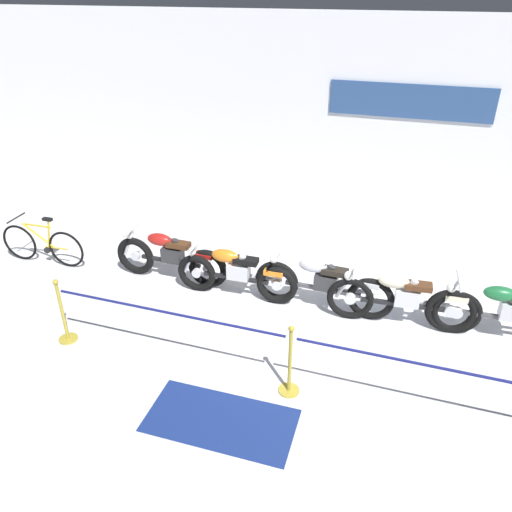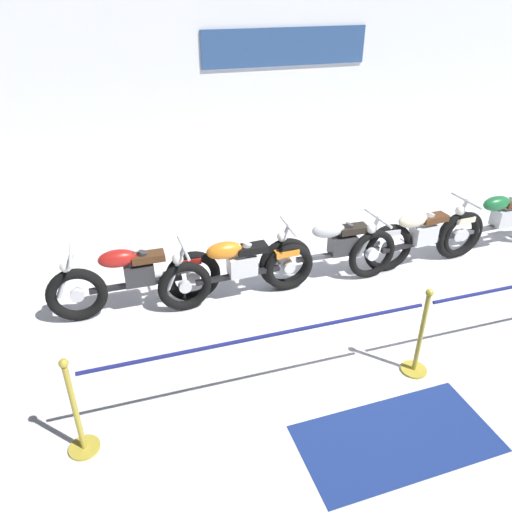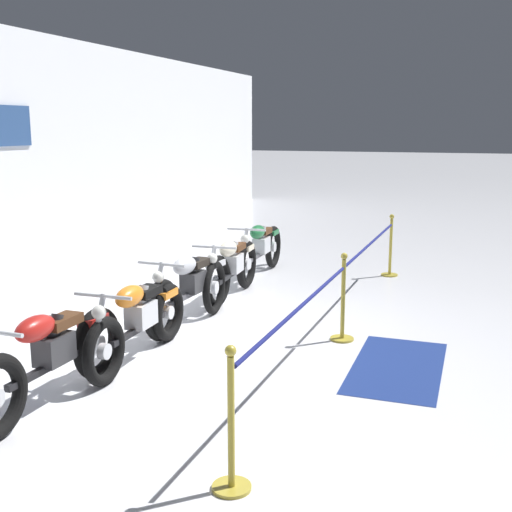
% 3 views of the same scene
% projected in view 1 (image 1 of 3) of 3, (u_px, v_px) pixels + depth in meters
% --- Properties ---
extents(ground_plane, '(120.00, 120.00, 0.00)m').
position_uv_depth(ground_plane, '(311.00, 327.00, 7.76)').
color(ground_plane, silver).
extents(back_wall, '(28.00, 0.29, 4.20)m').
position_uv_depth(back_wall, '(368.00, 116.00, 11.00)').
color(back_wall, white).
rests_on(back_wall, ground).
extents(motorcycle_red_0, '(2.15, 0.62, 0.94)m').
position_uv_depth(motorcycle_red_0, '(170.00, 257.00, 8.77)').
color(motorcycle_red_0, black).
rests_on(motorcycle_red_0, ground).
extents(motorcycle_orange_1, '(2.10, 0.62, 0.92)m').
position_uv_depth(motorcycle_orange_1, '(235.00, 273.00, 8.30)').
color(motorcycle_orange_1, black).
rests_on(motorcycle_orange_1, ground).
extents(motorcycle_silver_2, '(2.28, 0.62, 0.95)m').
position_uv_depth(motorcycle_silver_2, '(322.00, 284.00, 7.97)').
color(motorcycle_silver_2, black).
rests_on(motorcycle_silver_2, ground).
extents(motorcycle_cream_3, '(2.31, 0.62, 0.94)m').
position_uv_depth(motorcycle_cream_3, '(403.00, 299.00, 7.59)').
color(motorcycle_cream_3, black).
rests_on(motorcycle_cream_3, ground).
extents(motorcycle_green_4, '(2.32, 0.62, 0.95)m').
position_uv_depth(motorcycle_green_4, '(508.00, 313.00, 7.26)').
color(motorcycle_green_4, black).
rests_on(motorcycle_green_4, ground).
extents(bicycle, '(1.74, 0.48, 0.97)m').
position_uv_depth(bicycle, '(43.00, 245.00, 9.35)').
color(bicycle, black).
rests_on(bicycle, ground).
extents(stanchion_far_left, '(7.09, 0.28, 1.05)m').
position_uv_depth(stanchion_far_left, '(205.00, 332.00, 6.54)').
color(stanchion_far_left, gold).
rests_on(stanchion_far_left, ground).
extents(stanchion_mid_left, '(0.28, 0.28, 1.05)m').
position_uv_depth(stanchion_mid_left, '(290.00, 370.00, 6.38)').
color(stanchion_mid_left, gold).
rests_on(stanchion_mid_left, ground).
extents(floor_banner, '(1.85, 0.95, 0.01)m').
position_uv_depth(floor_banner, '(221.00, 420.00, 6.11)').
color(floor_banner, navy).
rests_on(floor_banner, ground).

